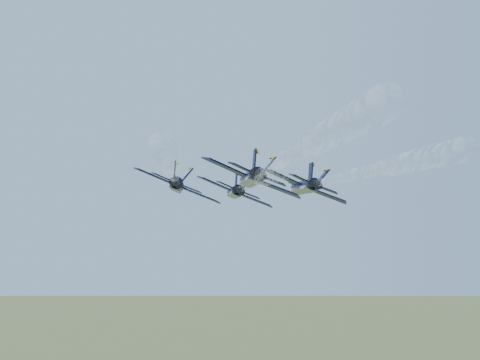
{
  "coord_description": "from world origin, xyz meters",
  "views": [
    {
      "loc": [
        2.38,
        -89.69,
        98.24
      ],
      "look_at": [
        1.35,
        4.91,
        107.18
      ],
      "focal_mm": 45.0,
      "sensor_mm": 36.0,
      "label": 1
    }
  ],
  "objects_px": {
    "jet_right": "(304,186)",
    "jet_slot": "(251,178)",
    "jet_lead": "(235,192)",
    "jet_left": "(177,185)"
  },
  "relations": [
    {
      "from": "jet_right",
      "to": "jet_slot",
      "type": "height_order",
      "value": "same"
    },
    {
      "from": "jet_lead",
      "to": "jet_left",
      "type": "xyz_separation_m",
      "value": [
        -8.63,
        -13.38,
        0.0
      ]
    },
    {
      "from": "jet_slot",
      "to": "jet_right",
      "type": "bearing_deg",
      "value": 52.61
    },
    {
      "from": "jet_lead",
      "to": "jet_slot",
      "type": "bearing_deg",
      "value": -89.93
    },
    {
      "from": "jet_slot",
      "to": "jet_lead",
      "type": "bearing_deg",
      "value": 90.07
    },
    {
      "from": "jet_right",
      "to": "jet_slot",
      "type": "xyz_separation_m",
      "value": [
        -8.48,
        -13.92,
        0.0
      ]
    },
    {
      "from": "jet_lead",
      "to": "jet_left",
      "type": "height_order",
      "value": "same"
    },
    {
      "from": "jet_lead",
      "to": "jet_right",
      "type": "xyz_separation_m",
      "value": [
        11.18,
        -11.31,
        0.0
      ]
    },
    {
      "from": "jet_left",
      "to": "jet_right",
      "type": "bearing_deg",
      "value": -0.05
    },
    {
      "from": "jet_left",
      "to": "jet_slot",
      "type": "distance_m",
      "value": 16.39
    }
  ]
}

